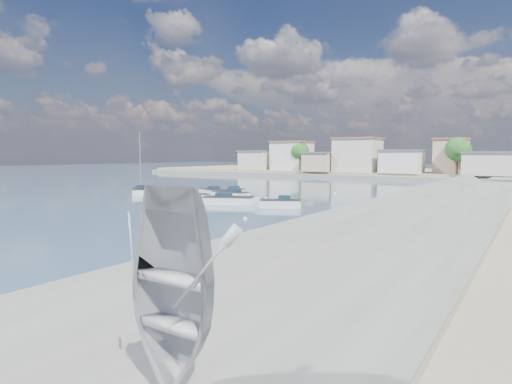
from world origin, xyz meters
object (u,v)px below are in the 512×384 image
motorboat_e (155,191)px  motorboat_b (193,198)px  motorboat_g (232,193)px  overturned_dinghy (171,377)px  motorboat_f (211,192)px  motorboat_h (232,200)px  motorboat_a (178,205)px  motorboat_d (278,204)px  motorboat_c (230,195)px  sailboat (141,191)px

motorboat_e → motorboat_b: bearing=-20.2°
motorboat_g → overturned_dinghy: 51.66m
motorboat_e → motorboat_f: size_ratio=1.02×
motorboat_h → motorboat_g: bearing=126.3°
motorboat_g → overturned_dinghy: overturned_dinghy is taller
motorboat_f → motorboat_g: (3.17, 0.61, 0.00)m
motorboat_a → motorboat_d: 10.52m
motorboat_c → motorboat_h: 6.69m
motorboat_d → motorboat_f: 16.53m
sailboat → motorboat_g: bearing=20.2°
motorboat_f → sailboat: 10.51m
motorboat_g → sailboat: 13.68m
motorboat_h → overturned_dinghy: (24.45, -34.19, 1.74)m
motorboat_h → sailboat: bearing=170.8°
motorboat_b → motorboat_a: bearing=-60.9°
motorboat_b → motorboat_c: 5.58m
sailboat → motorboat_c: bearing=8.7°
motorboat_e → motorboat_g: same height
motorboat_f → motorboat_d: bearing=-25.1°
motorboat_a → motorboat_f: size_ratio=1.10×
motorboat_f → motorboat_g: bearing=10.9°
motorboat_b → motorboat_d: (11.71, 0.29, -0.00)m
motorboat_b → motorboat_f: same height
motorboat_e → motorboat_d: bearing=-9.2°
motorboat_a → motorboat_h: size_ratio=0.88×
motorboat_d → motorboat_f: same height
motorboat_b → motorboat_h: size_ratio=0.70×
motorboat_b → motorboat_d: size_ratio=0.95×
motorboat_h → sailboat: size_ratio=0.71×
motorboat_d → motorboat_g: same height
overturned_dinghy → sailboat: bearing=138.5°
motorboat_f → sailboat: (-9.67, -4.11, 0.03)m
motorboat_d → overturned_dinghy: size_ratio=1.39×
motorboat_b → motorboat_c: bearing=75.4°
motorboat_g → motorboat_c: bearing=-59.5°
motorboat_d → motorboat_f: bearing=154.9°
motorboat_a → motorboat_f: same height
motorboat_g → overturned_dinghy: bearing=-54.3°
motorboat_a → overturned_dinghy: bearing=-46.2°
motorboat_c → motorboat_h: bearing=-51.1°
motorboat_f → motorboat_h: bearing=-38.8°
motorboat_d → motorboat_f: (-14.97, 7.03, 0.00)m
motorboat_b → motorboat_f: (-3.25, 7.31, 0.00)m
sailboat → motorboat_d: bearing=-6.7°
overturned_dinghy → motorboat_c: bearing=125.4°
sailboat → overturned_dinghy: 56.87m
motorboat_d → motorboat_g: (-11.80, 7.64, 0.00)m
motorboat_b → sailboat: sailboat is taller
motorboat_c → sailboat: sailboat is taller
motorboat_f → motorboat_g: 3.23m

